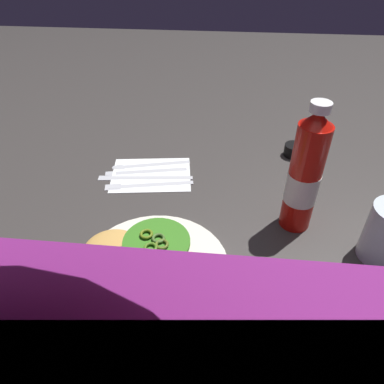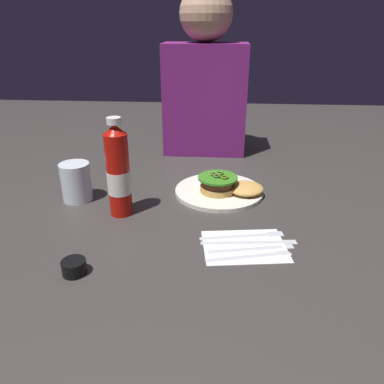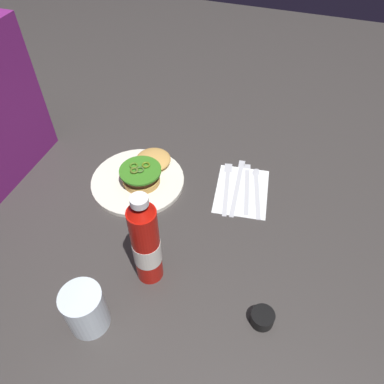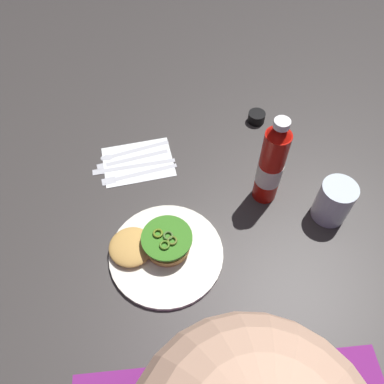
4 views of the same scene
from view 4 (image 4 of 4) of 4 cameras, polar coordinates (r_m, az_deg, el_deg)
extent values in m
plane|color=#363230|center=(0.99, 4.06, -0.23)|extent=(3.00, 3.00, 0.00)
cylinder|color=silver|center=(0.90, -3.79, -9.07)|extent=(0.26, 0.26, 0.01)
cylinder|color=tan|center=(0.89, -3.61, -7.77)|extent=(0.10, 0.10, 0.02)
cylinder|color=#512D19|center=(0.88, -3.67, -7.26)|extent=(0.09, 0.09, 0.02)
cylinder|color=red|center=(0.87, -3.71, -6.91)|extent=(0.09, 0.09, 0.01)
cylinder|color=#34771D|center=(0.86, -3.73, -6.72)|extent=(0.11, 0.11, 0.01)
torus|color=#50641D|center=(0.85, -2.93, -7.12)|extent=(0.02, 0.02, 0.01)
torus|color=#587316|center=(0.86, -5.03, -6.05)|extent=(0.02, 0.02, 0.01)
torus|color=#406627|center=(0.85, -3.52, -6.39)|extent=(0.02, 0.02, 0.01)
torus|color=#46761C|center=(0.84, -4.05, -7.76)|extent=(0.02, 0.02, 0.01)
ellipsoid|color=tan|center=(0.89, -8.90, -7.95)|extent=(0.10, 0.10, 0.03)
cylinder|color=#BA1109|center=(0.92, 11.45, 3.54)|extent=(0.06, 0.06, 0.22)
cone|color=#BA1109|center=(0.83, 12.81, 8.75)|extent=(0.05, 0.05, 0.02)
cylinder|color=white|center=(0.82, 13.07, 9.74)|extent=(0.03, 0.03, 0.02)
cylinder|color=white|center=(0.93, 11.27, 2.84)|extent=(0.06, 0.06, 0.06)
cylinder|color=silver|center=(0.97, 20.11, -1.33)|extent=(0.08, 0.08, 0.11)
cylinder|color=black|center=(1.16, 9.44, 10.79)|extent=(0.05, 0.05, 0.03)
cube|color=white|center=(1.06, -7.92, 4.44)|extent=(0.20, 0.16, 0.00)
cube|color=silver|center=(1.09, -8.27, 6.20)|extent=(0.19, 0.06, 0.00)
ellipsoid|color=silver|center=(1.08, -12.30, 5.08)|extent=(0.04, 0.03, 0.00)
cube|color=silver|center=(1.07, -8.06, 5.11)|extent=(0.17, 0.05, 0.00)
cube|color=silver|center=(1.07, -11.72, 4.21)|extent=(0.08, 0.03, 0.00)
cube|color=silver|center=(1.05, -7.83, 3.98)|extent=(0.20, 0.03, 0.00)
cube|color=silver|center=(1.05, -12.31, 3.24)|extent=(0.08, 0.03, 0.00)
cube|color=silver|center=(1.03, -7.60, 2.81)|extent=(0.20, 0.05, 0.00)
cube|color=silver|center=(1.03, -12.14, 1.71)|extent=(0.04, 0.03, 0.00)
camera|label=1|loc=(0.33, 17.49, -32.37)|focal=33.32mm
camera|label=2|loc=(1.45, -7.86, 40.42)|focal=34.80mm
camera|label=3|loc=(1.00, 45.38, 40.09)|focal=34.53mm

